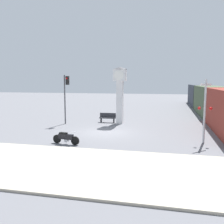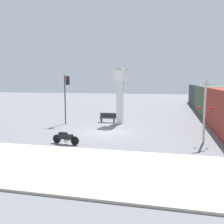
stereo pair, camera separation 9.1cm
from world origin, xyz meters
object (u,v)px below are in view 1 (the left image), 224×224
railroad_crossing_signal (205,109)px  bench (108,117)px  clock_tower (120,86)px  traffic_light (66,91)px  freight_train (210,100)px  motorcycle (66,138)px

railroad_crossing_signal → bench: size_ratio=2.60×
clock_tower → traffic_light: clock_tower is taller
clock_tower → traffic_light: size_ratio=1.17×
freight_train → traffic_light: 18.00m
motorcycle → railroad_crossing_signal: railroad_crossing_signal is taller
motorcycle → clock_tower: 9.32m
railroad_crossing_signal → clock_tower: bearing=137.4°
bench → freight_train: bearing=40.4°
traffic_light → clock_tower: bearing=16.9°
motorcycle → bench: size_ratio=1.19×
traffic_light → bench: size_ratio=2.87×
traffic_light → bench: bearing=25.8°
motorcycle → bench: (0.59, 8.84, 0.08)m
clock_tower → railroad_crossing_signal: size_ratio=1.28×
motorcycle → traffic_light: traffic_light is taller
freight_train → bench: 14.14m
freight_train → bench: (-10.74, -9.13, -1.21)m
motorcycle → railroad_crossing_signal: size_ratio=0.46×
traffic_light → railroad_crossing_signal: (11.65, -4.81, -0.88)m
motorcycle → bench: bearing=95.4°
freight_train → bench: size_ratio=21.40×
railroad_crossing_signal → bench: railroad_crossing_signal is taller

